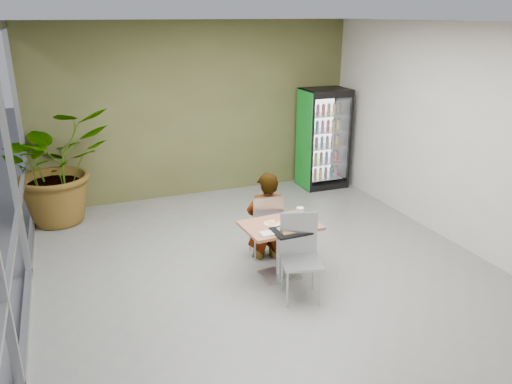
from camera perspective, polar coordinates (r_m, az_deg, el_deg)
ground at (r=6.76m, az=1.68°, el=-9.44°), size 7.00×7.00×0.00m
room_envelope at (r=6.14m, az=1.83°, el=3.70°), size 6.00×7.00×3.20m
storefront_frame at (r=5.72m, az=-27.01°, el=0.25°), size 0.10×7.00×3.20m
dining_table at (r=6.50m, az=2.77°, el=-5.41°), size 1.00×0.73×0.75m
chair_far at (r=6.97m, az=1.22°, el=-3.38°), size 0.49×0.49×0.96m
chair_near at (r=6.09m, az=5.04°, el=-6.53°), size 0.57×0.57×1.04m
seated_woman at (r=7.05m, az=1.18°, el=-3.83°), size 0.63×0.46×1.55m
pizza_plate at (r=6.40m, az=1.85°, el=-3.55°), size 0.30×0.25×0.03m
soda_cup at (r=6.52m, az=5.06°, el=-2.53°), size 0.10×0.10×0.17m
napkin_stack at (r=6.11m, az=1.23°, el=-4.78°), size 0.15×0.15×0.02m
cafeteria_tray at (r=6.19m, az=4.14°, el=-4.48°), size 0.48×0.36×0.03m
beverage_fridge at (r=9.97m, az=7.71°, el=6.08°), size 0.89×0.69×1.94m
potted_plant at (r=8.77m, az=-21.89°, el=2.81°), size 2.15×2.02×1.91m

